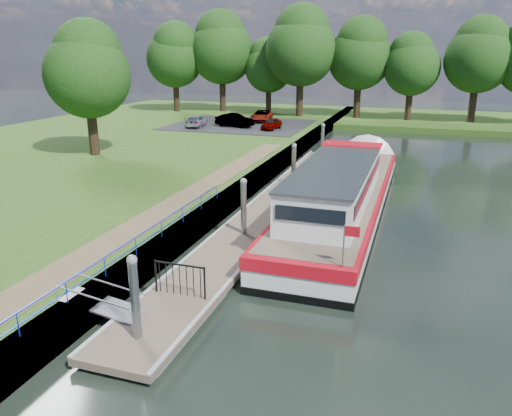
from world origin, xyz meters
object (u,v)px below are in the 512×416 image
(car_a, at_px, (271,124))
(pontoon, at_px, (272,209))
(barge, at_px, (344,193))
(car_b, at_px, (235,120))
(car_d, at_px, (262,116))
(car_c, at_px, (196,121))

(car_a, bearing_deg, pontoon, -67.97)
(car_a, bearing_deg, barge, -59.07)
(car_b, bearing_deg, pontoon, -142.43)
(pontoon, distance_m, car_d, 29.54)
(barge, distance_m, car_b, 26.64)
(barge, bearing_deg, car_d, 116.02)
(car_c, bearing_deg, car_d, -141.57)
(car_c, bearing_deg, barge, 121.38)
(car_c, xyz_separation_m, car_d, (5.17, 5.72, 0.05))
(pontoon, height_order, car_b, car_b)
(pontoon, distance_m, car_b, 25.82)
(pontoon, relative_size, car_b, 7.50)
(car_b, xyz_separation_m, car_d, (1.42, 4.59, -0.06))
(barge, xyz_separation_m, car_c, (-18.31, 21.18, 0.30))
(barge, height_order, car_d, barge)
(car_a, distance_m, car_c, 7.85)
(car_b, relative_size, car_c, 1.05)
(pontoon, xyz_separation_m, car_c, (-14.71, 22.21, 1.21))
(pontoon, xyz_separation_m, barge, (3.60, 1.03, 0.90))
(pontoon, height_order, car_a, car_a)
(barge, relative_size, car_b, 5.29)
(car_b, distance_m, car_c, 3.91)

